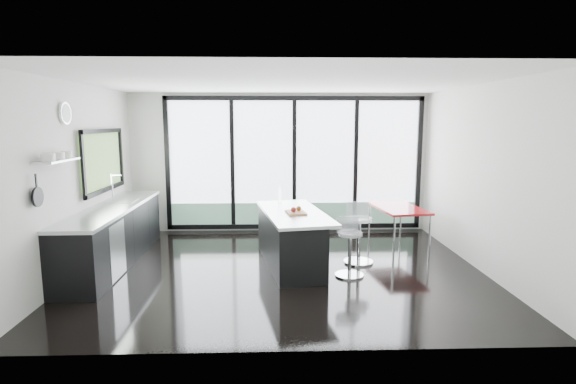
{
  "coord_description": "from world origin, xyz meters",
  "views": [
    {
      "loc": [
        -0.13,
        -6.61,
        2.24
      ],
      "look_at": [
        0.1,
        0.3,
        1.15
      ],
      "focal_mm": 28.0,
      "sensor_mm": 36.0,
      "label": 1
    }
  ],
  "objects_px": {
    "bar_stool_near": "(350,254)",
    "bar_stool_far": "(359,240)",
    "island": "(290,238)",
    "red_table": "(398,226)"
  },
  "relations": [
    {
      "from": "bar_stool_near",
      "to": "bar_stool_far",
      "type": "height_order",
      "value": "bar_stool_far"
    },
    {
      "from": "island",
      "to": "bar_stool_near",
      "type": "distance_m",
      "value": 1.03
    },
    {
      "from": "island",
      "to": "bar_stool_near",
      "type": "xyz_separation_m",
      "value": [
        0.85,
        -0.57,
        -0.1
      ]
    },
    {
      "from": "island",
      "to": "red_table",
      "type": "relative_size",
      "value": 1.69
    },
    {
      "from": "bar_stool_far",
      "to": "red_table",
      "type": "bearing_deg",
      "value": 50.83
    },
    {
      "from": "bar_stool_near",
      "to": "bar_stool_far",
      "type": "relative_size",
      "value": 0.89
    },
    {
      "from": "bar_stool_near",
      "to": "red_table",
      "type": "distance_m",
      "value": 2.05
    },
    {
      "from": "island",
      "to": "red_table",
      "type": "bearing_deg",
      "value": 28.73
    },
    {
      "from": "bar_stool_far",
      "to": "red_table",
      "type": "distance_m",
      "value": 1.4
    },
    {
      "from": "bar_stool_far",
      "to": "red_table",
      "type": "xyz_separation_m",
      "value": [
        0.92,
        1.06,
        -0.02
      ]
    }
  ]
}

